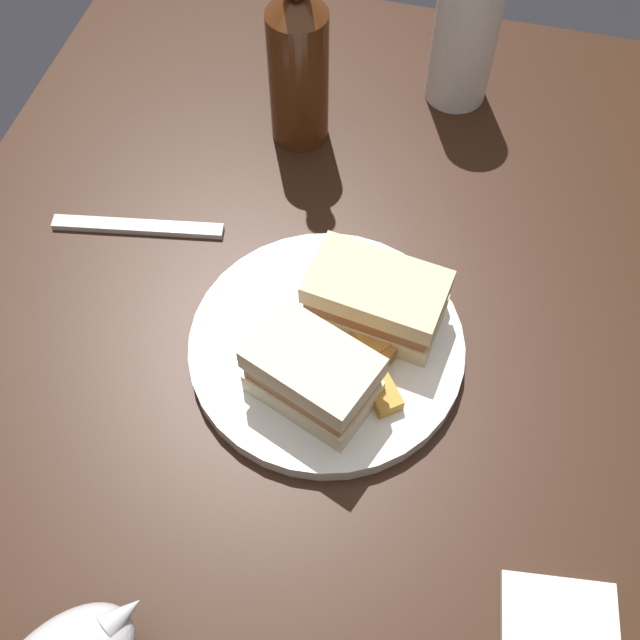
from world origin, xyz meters
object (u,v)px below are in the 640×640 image
plate (327,347)px  fork (138,227)px  pint_glass (464,41)px  cider_bottle (298,63)px  sandwich_half_left (313,375)px  sandwich_half_right (376,299)px

plate → fork: bearing=-112.8°
pint_glass → cider_bottle: cider_bottle is taller
plate → pint_glass: bearing=170.7°
cider_bottle → plate: bearing=19.9°
plate → fork: size_ratio=1.43×
sandwich_half_left → sandwich_half_right: size_ratio=0.94×
plate → cider_bottle: 0.30m
sandwich_half_right → pint_glass: bearing=175.7°
plate → fork: (-0.10, -0.23, -0.01)m
sandwich_half_left → fork: (-0.15, -0.23, -0.05)m
sandwich_half_left → sandwich_half_right: (-0.09, 0.04, -0.00)m
sandwich_half_right → sandwich_half_left: bearing=-21.2°
sandwich_half_left → fork: sandwich_half_left is taller
sandwich_half_left → cider_bottle: cider_bottle is taller
sandwich_half_left → sandwich_half_right: 0.10m
pint_glass → cider_bottle: bearing=-56.1°
pint_glass → fork: 0.41m
sandwich_half_left → cider_bottle: (-0.33, -0.10, 0.05)m
fork → cider_bottle: bearing=-135.9°
pint_glass → sandwich_half_right: bearing=-4.3°
sandwich_half_right → cider_bottle: cider_bottle is taller
pint_glass → cider_bottle: size_ratio=0.68×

